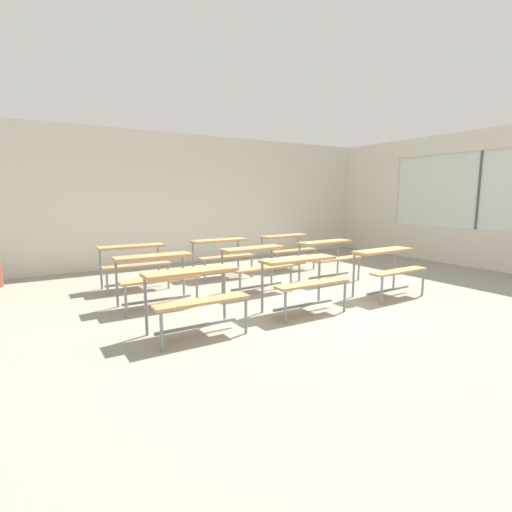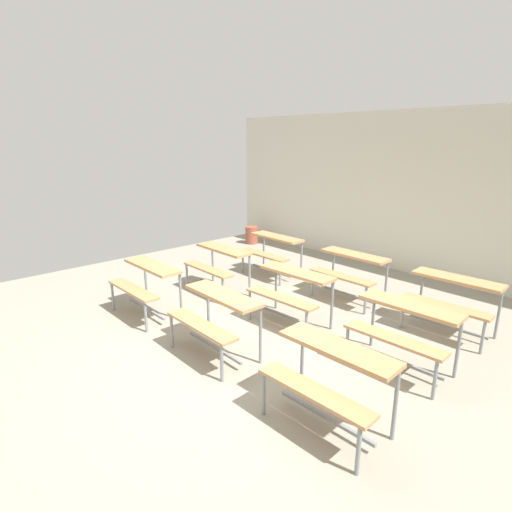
# 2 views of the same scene
# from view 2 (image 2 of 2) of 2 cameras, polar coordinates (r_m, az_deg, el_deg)

# --- Properties ---
(ground) EXTENTS (10.00, 9.00, 0.05)m
(ground) POSITION_cam_2_polar(r_m,az_deg,el_deg) (4.89, -1.51, -14.67)
(ground) COLOR gray
(wall_back) EXTENTS (10.00, 0.12, 3.00)m
(wall_back) POSITION_cam_2_polar(r_m,az_deg,el_deg) (7.98, 23.74, 7.66)
(wall_back) COLOR silver
(wall_back) RESTS_ON ground
(desk_bench_r0c0) EXTENTS (1.10, 0.60, 0.74)m
(desk_bench_r0c0) POSITION_cam_2_polar(r_m,az_deg,el_deg) (6.04, -15.13, -2.98)
(desk_bench_r0c0) COLOR tan
(desk_bench_r0c0) RESTS_ON ground
(desk_bench_r0c1) EXTENTS (1.11, 0.60, 0.74)m
(desk_bench_r0c1) POSITION_cam_2_polar(r_m,az_deg,el_deg) (4.78, -5.69, -7.55)
(desk_bench_r0c1) COLOR tan
(desk_bench_r0c1) RESTS_ON ground
(desk_bench_r0c2) EXTENTS (1.12, 0.62, 0.74)m
(desk_bench_r0c2) POSITION_cam_2_polar(r_m,az_deg,el_deg) (3.69, 10.25, -15.27)
(desk_bench_r0c2) COLOR tan
(desk_bench_r0c2) RESTS_ON ground
(desk_bench_r1c0) EXTENTS (1.10, 0.60, 0.74)m
(desk_bench_r1c0) POSITION_cam_2_polar(r_m,az_deg,el_deg) (6.76, -5.32, -0.48)
(desk_bench_r1c0) COLOR tan
(desk_bench_r1c0) RESTS_ON ground
(desk_bench_r1c1) EXTENTS (1.13, 0.64, 0.74)m
(desk_bench_r1c1) POSITION_cam_2_polar(r_m,az_deg,el_deg) (5.56, 4.96, -4.10)
(desk_bench_r1c1) COLOR tan
(desk_bench_r1c1) RESTS_ON ground
(desk_bench_r1c2) EXTENTS (1.12, 0.63, 0.74)m
(desk_bench_r1c2) POSITION_cam_2_polar(r_m,az_deg,el_deg) (4.74, 19.98, -8.69)
(desk_bench_r1c2) COLOR tan
(desk_bench_r1c2) RESTS_ON ground
(desk_bench_r2c0) EXTENTS (1.11, 0.60, 0.74)m
(desk_bench_r2c0) POSITION_cam_2_polar(r_m,az_deg,el_deg) (7.57, 2.32, 1.36)
(desk_bench_r2c0) COLOR tan
(desk_bench_r2c0) RESTS_ON ground
(desk_bench_r2c1) EXTENTS (1.10, 0.59, 0.74)m
(desk_bench_r2c1) POSITION_cam_2_polar(r_m,az_deg,el_deg) (6.55, 13.00, -1.37)
(desk_bench_r2c1) COLOR tan
(desk_bench_r2c1) RESTS_ON ground
(desk_bench_r2c2) EXTENTS (1.12, 0.63, 0.74)m
(desk_bench_r2c2) POSITION_cam_2_polar(r_m,az_deg,el_deg) (5.86, 25.77, -4.63)
(desk_bench_r2c2) COLOR tan
(desk_bench_r2c2) RESTS_ON ground
(trash_bin) EXTENTS (0.31, 0.31, 0.42)m
(trash_bin) POSITION_cam_2_polar(r_m,az_deg,el_deg) (10.06, -0.63, 2.96)
(trash_bin) COLOR #9E4C38
(trash_bin) RESTS_ON ground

